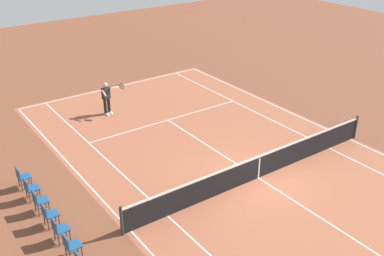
{
  "coord_description": "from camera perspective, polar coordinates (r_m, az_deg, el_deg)",
  "views": [
    {
      "loc": [
        -10.73,
        10.71,
        9.43
      ],
      "look_at": [
        3.51,
        0.61,
        0.9
      ],
      "focal_mm": 43.03,
      "sensor_mm": 36.0,
      "label": 1
    }
  ],
  "objects": [
    {
      "name": "spectator_chair_4",
      "position": [
        15.64,
        -17.42,
        -10.09
      ],
      "size": [
        0.44,
        0.44,
        0.88
      ],
      "color": "#38383D",
      "rests_on": "ground_plane"
    },
    {
      "name": "court_line_markings",
      "position": [
        17.85,
        8.19,
        -6.13
      ],
      "size": [
        23.85,
        11.05,
        0.01
      ],
      "color": "white",
      "rests_on": "ground_plane"
    },
    {
      "name": "tennis_ball",
      "position": [
        16.84,
        3.54,
        -7.93
      ],
      "size": [
        0.07,
        0.07,
        0.07
      ],
      "primitive_type": "sphere",
      "color": "#CCE01E",
      "rests_on": "ground_plane"
    },
    {
      "name": "tennis_net",
      "position": [
        17.6,
        8.29,
        -4.78
      ],
      "size": [
        0.1,
        11.7,
        1.08
      ],
      "color": "#2D2D33",
      "rests_on": "ground_plane"
    },
    {
      "name": "spectator_chair_3",
      "position": [
        14.92,
        -16.21,
        -11.87
      ],
      "size": [
        0.44,
        0.44,
        0.88
      ],
      "color": "#38383D",
      "rests_on": "ground_plane"
    },
    {
      "name": "spectator_chair_7",
      "position": [
        17.91,
        -20.37,
        -5.62
      ],
      "size": [
        0.44,
        0.44,
        0.88
      ],
      "color": "#38383D",
      "rests_on": "ground_plane"
    },
    {
      "name": "spectator_chair_2",
      "position": [
        14.22,
        -14.87,
        -13.83
      ],
      "size": [
        0.44,
        0.44,
        0.88
      ],
      "color": "#38383D",
      "rests_on": "ground_plane"
    },
    {
      "name": "tennis_player_near",
      "position": [
        22.95,
        -10.51,
        3.85
      ],
      "size": [
        0.97,
        0.88,
        1.7
      ],
      "color": "black",
      "rests_on": "ground_plane"
    },
    {
      "name": "court_slab",
      "position": [
        17.85,
        8.19,
        -6.13
      ],
      "size": [
        24.2,
        11.4,
        0.0
      ],
      "primitive_type": "cube",
      "color": "#935138",
      "rests_on": "ground_plane"
    },
    {
      "name": "spectator_chair_6",
      "position": [
        17.14,
        -19.48,
        -6.98
      ],
      "size": [
        0.44,
        0.44,
        0.88
      ],
      "color": "#38383D",
      "rests_on": "ground_plane"
    },
    {
      "name": "spectator_chair_5",
      "position": [
        16.38,
        -18.5,
        -8.47
      ],
      "size": [
        0.44,
        0.44,
        0.88
      ],
      "color": "#38383D",
      "rests_on": "ground_plane"
    },
    {
      "name": "ground_plane",
      "position": [
        17.85,
        8.19,
        -6.14
      ],
      "size": [
        60.0,
        60.0,
        0.0
      ],
      "primitive_type": "plane",
      "color": "brown"
    }
  ]
}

